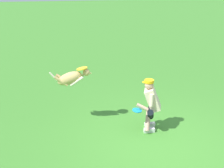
{
  "coord_description": "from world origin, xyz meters",
  "views": [
    {
      "loc": [
        1.95,
        5.59,
        3.77
      ],
      "look_at": [
        0.93,
        -1.09,
        1.12
      ],
      "focal_mm": 48.79,
      "sensor_mm": 36.0,
      "label": 1
    }
  ],
  "objects": [
    {
      "name": "ground_plane",
      "position": [
        0.0,
        0.0,
        0.0
      ],
      "size": [
        60.0,
        60.0,
        0.0
      ],
      "primitive_type": "plane",
      "color": "#3F842C"
    },
    {
      "name": "frisbee_held",
      "position": [
        0.41,
        -0.62,
        0.61
      ],
      "size": [
        0.31,
        0.31,
        0.05
      ],
      "primitive_type": "cylinder",
      "rotation": [
        -0.09,
        -0.06,
        0.68
      ],
      "color": "#1A97E1",
      "rests_on": "person"
    },
    {
      "name": "person",
      "position": [
        0.05,
        -0.75,
        0.7
      ],
      "size": [
        0.67,
        0.66,
        1.29
      ],
      "rotation": [
        0.0,
        0.0,
        -0.31
      ],
      "color": "silver",
      "rests_on": "ground_plane"
    },
    {
      "name": "dog",
      "position": [
        1.88,
        -1.45,
        1.19
      ],
      "size": [
        1.05,
        0.4,
        0.52
      ],
      "rotation": [
        0.0,
        0.0,
        2.97
      ],
      "color": "tan"
    },
    {
      "name": "frisbee_flying",
      "position": [
        1.62,
        -1.42,
        1.43
      ],
      "size": [
        0.37,
        0.38,
        0.1
      ],
      "primitive_type": "cylinder",
      "rotation": [
        0.16,
        0.11,
        0.51
      ],
      "color": "yellow"
    }
  ]
}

